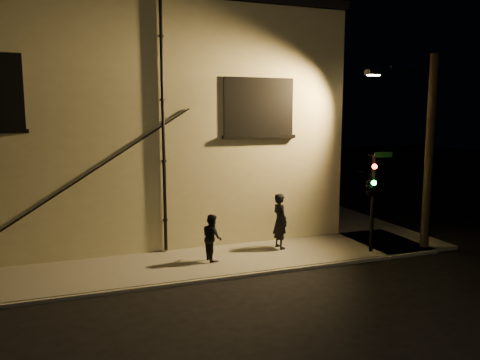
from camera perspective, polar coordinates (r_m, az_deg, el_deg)
name	(u,v)px	position (r m, az deg, el deg)	size (l,w,h in m)	color
ground	(246,276)	(14.07, 0.75, -11.66)	(90.00, 90.00, 0.00)	black
sidewalk	(236,235)	(18.39, -0.55, -6.68)	(21.00, 16.00, 0.12)	slate
building	(110,122)	(21.44, -15.59, 6.88)	(16.20, 12.23, 8.80)	beige
pedestrian_a	(280,221)	(16.24, 4.90, -4.99)	(0.70, 0.46, 1.93)	black
pedestrian_b	(212,237)	(14.95, -3.42, -6.99)	(0.72, 0.56, 1.49)	black
traffic_signal	(370,186)	(15.99, 15.60, -0.72)	(1.19, 1.97, 3.37)	black
streetlamp_pole	(425,147)	(17.21, 21.66, 3.71)	(2.02, 1.38, 6.72)	black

